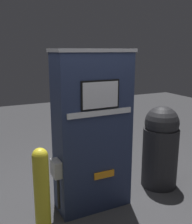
% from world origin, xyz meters
% --- Properties ---
extents(ground_plane, '(14.00, 14.00, 0.00)m').
position_xyz_m(ground_plane, '(0.00, 0.00, 0.00)').
color(ground_plane, '#38383A').
extents(gas_pump, '(1.00, 0.45, 1.96)m').
position_xyz_m(gas_pump, '(-0.00, 0.21, 0.98)').
color(gas_pump, '#232D4C').
rests_on(gas_pump, ground_plane).
extents(safety_bollard, '(0.16, 0.16, 1.04)m').
position_xyz_m(safety_bollard, '(-0.74, -0.21, 0.55)').
color(safety_bollard, yellow).
rests_on(safety_bollard, ground_plane).
extents(trash_bin, '(0.51, 0.51, 1.19)m').
position_xyz_m(trash_bin, '(1.09, 0.24, 0.60)').
color(trash_bin, '#232326').
rests_on(trash_bin, ground_plane).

